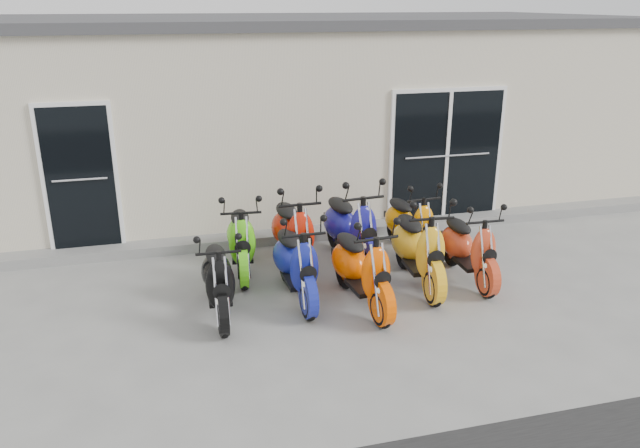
# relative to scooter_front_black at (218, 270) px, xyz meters

# --- Properties ---
(ground) EXTENTS (80.00, 80.00, 0.00)m
(ground) POSITION_rel_scooter_front_black_xyz_m (1.49, 0.25, -0.60)
(ground) COLOR gray
(ground) RESTS_ON ground
(building) EXTENTS (14.00, 6.00, 3.20)m
(building) POSITION_rel_scooter_front_black_xyz_m (1.49, 5.45, 1.00)
(building) COLOR beige
(building) RESTS_ON ground
(roof_cap) EXTENTS (14.20, 6.20, 0.16)m
(roof_cap) POSITION_rel_scooter_front_black_xyz_m (1.49, 5.45, 2.68)
(roof_cap) COLOR #3F3F42
(roof_cap) RESTS_ON building
(front_step) EXTENTS (14.00, 0.40, 0.15)m
(front_step) POSITION_rel_scooter_front_black_xyz_m (1.49, 2.27, -0.52)
(front_step) COLOR gray
(front_step) RESTS_ON ground
(door_left) EXTENTS (1.07, 0.08, 2.22)m
(door_left) POSITION_rel_scooter_front_black_xyz_m (-1.71, 2.42, 0.66)
(door_left) COLOR black
(door_left) RESTS_ON front_step
(door_right) EXTENTS (2.02, 0.08, 2.22)m
(door_right) POSITION_rel_scooter_front_black_xyz_m (4.09, 2.42, 0.66)
(door_right) COLOR black
(door_right) RESTS_ON front_step
(scooter_front_black) EXTENTS (0.64, 1.64, 1.20)m
(scooter_front_black) POSITION_rel_scooter_front_black_xyz_m (0.00, 0.00, 0.00)
(scooter_front_black) COLOR black
(scooter_front_black) RESTS_ON ground
(scooter_front_blue) EXTENTS (0.68, 1.73, 1.27)m
(scooter_front_blue) POSITION_rel_scooter_front_black_xyz_m (1.00, 0.18, 0.04)
(scooter_front_blue) COLOR navy
(scooter_front_blue) RESTS_ON ground
(scooter_front_orange_a) EXTENTS (0.80, 1.80, 1.29)m
(scooter_front_orange_a) POSITION_rel_scooter_front_black_xyz_m (1.75, -0.21, 0.05)
(scooter_front_orange_a) COLOR #FF5400
(scooter_front_orange_a) RESTS_ON ground
(scooter_front_orange_b) EXTENTS (0.78, 1.87, 1.35)m
(scooter_front_orange_b) POSITION_rel_scooter_front_black_xyz_m (2.67, 0.17, 0.08)
(scooter_front_orange_b) COLOR yellow
(scooter_front_orange_b) RESTS_ON ground
(scooter_front_red) EXTENTS (0.63, 1.65, 1.21)m
(scooter_front_red) POSITION_rel_scooter_front_black_xyz_m (3.40, 0.15, 0.01)
(scooter_front_red) COLOR red
(scooter_front_red) RESTS_ON ground
(scooter_back_green) EXTENTS (0.78, 1.75, 1.25)m
(scooter_back_green) POSITION_rel_scooter_front_black_xyz_m (0.45, 1.20, 0.03)
(scooter_back_green) COLOR #54CE13
(scooter_back_green) RESTS_ON ground
(scooter_back_red) EXTENTS (0.70, 1.85, 1.36)m
(scooter_back_red) POSITION_rel_scooter_front_black_xyz_m (1.17, 1.13, 0.08)
(scooter_back_red) COLOR red
(scooter_back_red) RESTS_ON ground
(scooter_back_blue) EXTENTS (0.85, 1.94, 1.39)m
(scooter_back_blue) POSITION_rel_scooter_front_black_xyz_m (2.01, 1.11, 0.10)
(scooter_back_blue) COLOR navy
(scooter_back_blue) RESTS_ON ground
(scooter_back_yellow) EXTENTS (0.72, 1.68, 1.21)m
(scooter_back_yellow) POSITION_rel_scooter_front_black_xyz_m (2.99, 1.23, 0.01)
(scooter_back_yellow) COLOR #F78F00
(scooter_back_yellow) RESTS_ON ground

